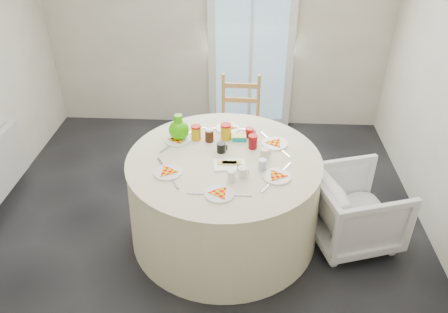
# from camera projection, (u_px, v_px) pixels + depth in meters

# --- Properties ---
(floor) EXTENTS (4.00, 4.00, 0.00)m
(floor) POSITION_uv_depth(u_px,v_px,m) (203.00, 225.00, 3.99)
(floor) COLOR black
(floor) RESTS_ON ground
(wall_back) EXTENTS (4.00, 0.02, 2.60)m
(wall_back) POSITION_uv_depth(u_px,v_px,m) (217.00, 20.00, 4.96)
(wall_back) COLOR #BCB5A3
(wall_back) RESTS_ON floor
(glass_door) EXTENTS (1.00, 0.08, 2.10)m
(glass_door) POSITION_uv_depth(u_px,v_px,m) (251.00, 44.00, 5.03)
(glass_door) COLOR silver
(glass_door) RESTS_ON floor
(table) EXTENTS (1.62, 1.62, 0.82)m
(table) POSITION_uv_depth(u_px,v_px,m) (224.00, 198.00, 3.71)
(table) COLOR beige
(table) RESTS_ON floor
(wooden_chair) EXTENTS (0.45, 0.43, 0.97)m
(wooden_chair) POSITION_uv_depth(u_px,v_px,m) (239.00, 125.00, 4.61)
(wooden_chair) COLOR #99673B
(wooden_chair) RESTS_ON floor
(armchair) EXTENTS (0.81, 0.84, 0.71)m
(armchair) POSITION_uv_depth(u_px,v_px,m) (356.00, 203.00, 3.64)
(armchair) COLOR silver
(armchair) RESTS_ON floor
(place_settings) EXTENTS (1.18, 1.18, 0.02)m
(place_settings) POSITION_uv_depth(u_px,v_px,m) (224.00, 160.00, 3.50)
(place_settings) COLOR white
(place_settings) RESTS_ON table
(jar_cluster) EXTENTS (0.56, 0.29, 0.16)m
(jar_cluster) POSITION_uv_depth(u_px,v_px,m) (223.00, 140.00, 3.66)
(jar_cluster) COLOR #8E360D
(jar_cluster) RESTS_ON table
(butter_tub) EXTENTS (0.12, 0.09, 0.05)m
(butter_tub) POSITION_uv_depth(u_px,v_px,m) (239.00, 140.00, 3.73)
(butter_tub) COLOR #0BA39A
(butter_tub) RESTS_ON table
(green_pitcher) EXTENTS (0.17, 0.17, 0.22)m
(green_pitcher) POSITION_uv_depth(u_px,v_px,m) (179.00, 130.00, 3.70)
(green_pitcher) COLOR #35B701
(green_pitcher) RESTS_ON table
(cheese_platter) EXTENTS (0.27, 0.19, 0.03)m
(cheese_platter) POSITION_uv_depth(u_px,v_px,m) (229.00, 167.00, 3.41)
(cheese_platter) COLOR white
(cheese_platter) RESTS_ON table
(mugs_glasses) EXTENTS (0.63, 0.63, 0.10)m
(mugs_glasses) POSITION_uv_depth(u_px,v_px,m) (243.00, 158.00, 3.45)
(mugs_glasses) COLOR gray
(mugs_glasses) RESTS_ON table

